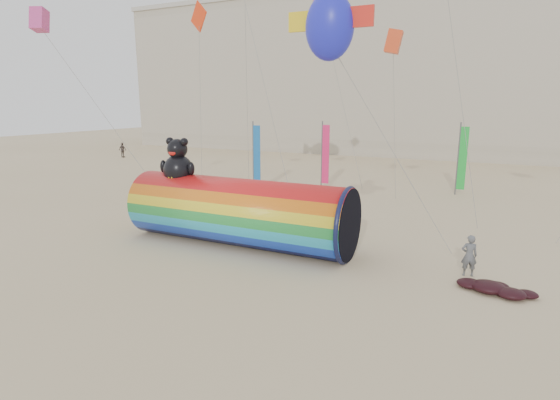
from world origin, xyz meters
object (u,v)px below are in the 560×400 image
at_px(windsock_assembly, 238,210).
at_px(hotel_building, 338,76).
at_px(fabric_bundle, 495,288).
at_px(kite_handler, 469,256).

bearing_deg(windsock_assembly, hotel_building, 103.02).
relative_size(windsock_assembly, fabric_bundle, 4.11).
relative_size(hotel_building, windsock_assembly, 5.61).
bearing_deg(kite_handler, fabric_bundle, 109.82).
bearing_deg(windsock_assembly, kite_handler, 2.84).
distance_m(windsock_assembly, kite_handler, 10.00).
distance_m(kite_handler, fabric_bundle, 1.73).
bearing_deg(hotel_building, kite_handler, -65.22).
xyz_separation_m(hotel_building, kite_handler, (20.17, -43.69, -9.50)).
relative_size(hotel_building, kite_handler, 37.06).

